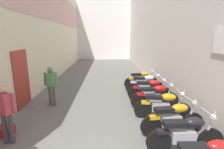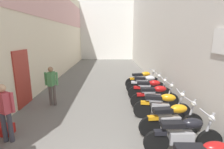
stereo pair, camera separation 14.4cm
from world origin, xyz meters
name	(u,v)px [view 2 (the right image)]	position (x,y,z in m)	size (l,w,h in m)	color
ground_plane	(103,89)	(0.00, 7.70, 0.00)	(35.40, 35.40, 0.00)	#66635E
building_left	(49,27)	(-3.24, 9.65, 3.26)	(0.45, 19.40, 6.47)	beige
building_right	(158,21)	(3.25, 9.70, 3.57)	(0.45, 19.40, 7.15)	beige
building_far_end	(107,30)	(0.00, 20.40, 3.42)	(9.09, 2.00, 6.84)	silver
motorcycle_second	(184,134)	(2.11, 2.62, 0.50)	(1.85, 0.58, 1.04)	black
motorcycle_third	(172,119)	(2.11, 3.39, 0.50)	(1.85, 0.58, 1.04)	black
motorcycle_fourth	(162,105)	(2.11, 4.30, 0.50)	(1.84, 0.58, 1.04)	black
motorcycle_fifth	(155,96)	(2.11, 5.21, 0.50)	(1.85, 0.58, 1.04)	black
motorcycle_sixth	(150,89)	(2.11, 6.05, 0.50)	(1.85, 0.58, 1.04)	black
motorcycle_seventh	(146,84)	(2.11, 6.90, 0.50)	(1.85, 0.58, 1.04)	black
motorcycle_eighth	(143,79)	(2.11, 7.77, 0.50)	(1.84, 0.58, 1.04)	black
pedestrian_mid_alley	(5,109)	(-2.27, 3.14, 0.92)	(0.52, 0.34, 1.57)	#383842
pedestrian_further_down	(52,83)	(-1.90, 5.57, 0.92)	(0.52, 0.36, 1.57)	#564C47
plastic_crate	(5,130)	(-2.58, 3.47, 0.14)	(0.44, 0.32, 0.28)	red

